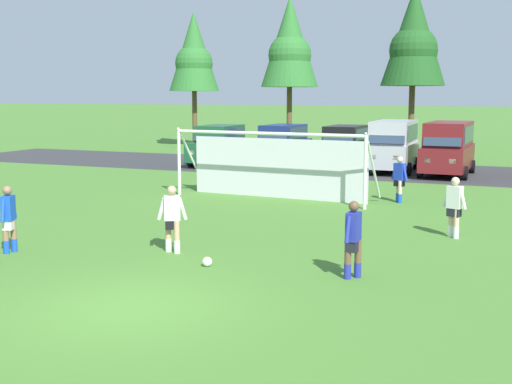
{
  "coord_description": "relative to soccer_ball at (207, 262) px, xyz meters",
  "views": [
    {
      "loc": [
        6.54,
        -9.76,
        3.81
      ],
      "look_at": [
        -0.47,
        7.01,
        1.13
      ],
      "focal_mm": 46.57,
      "sensor_mm": 36.0,
      "label": 1
    }
  ],
  "objects": [
    {
      "name": "soccer_goal",
      "position": [
        -2.14,
        9.75,
        1.18
      ],
      "size": [
        7.52,
        2.38,
        2.57
      ],
      "color": "white",
      "rests_on": "ground"
    },
    {
      "name": "parked_car_slot_far_left",
      "position": [
        -9.12,
        19.43,
        1.0
      ],
      "size": [
        2.29,
        4.68,
        2.16
      ],
      "color": "#194C2D",
      "rests_on": "ground"
    },
    {
      "name": "parking_lot_strip",
      "position": [
        0.03,
        20.35,
        -0.11
      ],
      "size": [
        52.0,
        8.4,
        0.01
      ],
      "primitive_type": "cube",
      "color": "#333335",
      "rests_on": "ground"
    },
    {
      "name": "player_winger_left",
      "position": [
        -5.02,
        -0.66,
        0.71
      ],
      "size": [
        0.37,
        0.74,
        1.64
      ],
      "color": "#936B4C",
      "rests_on": "ground"
    },
    {
      "name": "tree_left_edge",
      "position": [
        -16.63,
        30.84,
        6.58
      ],
      "size": [
        3.65,
        3.65,
        9.74
      ],
      "color": "brown",
      "rests_on": "ground"
    },
    {
      "name": "parked_car_slot_center",
      "position": [
        0.17,
        20.08,
        1.23
      ],
      "size": [
        2.32,
        4.86,
        2.52
      ],
      "color": "#B2B2BC",
      "rests_on": "ground"
    },
    {
      "name": "player_trailing_back",
      "position": [
        3.23,
        0.33,
        0.71
      ],
      "size": [
        0.32,
        0.73,
        1.64
      ],
      "color": "brown",
      "rests_on": "ground"
    },
    {
      "name": "player_defender_far",
      "position": [
        4.72,
        5.26,
        0.71
      ],
      "size": [
        0.69,
        0.42,
        1.64
      ],
      "color": "beige",
      "rests_on": "ground"
    },
    {
      "name": "parked_car_slot_center_left",
      "position": [
        -2.69,
        21.54,
        1.0
      ],
      "size": [
        2.16,
        4.61,
        2.16
      ],
      "color": "black",
      "rests_on": "ground"
    },
    {
      "name": "ground_plane",
      "position": [
        0.03,
        11.87,
        -0.11
      ],
      "size": [
        400.0,
        400.0,
        0.0
      ],
      "primitive_type": "plane",
      "color": "#477A2D"
    },
    {
      "name": "parked_car_slot_left",
      "position": [
        -6.18,
        21.34,
        1.0
      ],
      "size": [
        2.24,
        4.65,
        2.16
      ],
      "color": "navy",
      "rests_on": "ground"
    },
    {
      "name": "player_winger_right",
      "position": [
        -5.4,
        10.64,
        0.71
      ],
      "size": [
        0.62,
        0.54,
        1.64
      ],
      "color": "tan",
      "rests_on": "ground"
    },
    {
      "name": "player_striker_near",
      "position": [
        -1.39,
        0.88,
        0.71
      ],
      "size": [
        0.71,
        0.4,
        1.64
      ],
      "color": "tan",
      "rests_on": "ground"
    },
    {
      "name": "soccer_ball",
      "position": [
        0.0,
        0.0,
        0.0
      ],
      "size": [
        0.22,
        0.22,
        0.22
      ],
      "color": "white",
      "rests_on": "ground"
    },
    {
      "name": "tree_mid_left",
      "position": [
        -8.94,
        30.09,
        7.01
      ],
      "size": [
        3.88,
        3.88,
        10.36
      ],
      "color": "brown",
      "rests_on": "ground"
    },
    {
      "name": "parked_car_slot_center_right",
      "position": [
        2.88,
        19.48,
        1.23
      ],
      "size": [
        2.28,
        4.84,
        2.52
      ],
      "color": "maroon",
      "rests_on": "ground"
    },
    {
      "name": "player_midfield_center",
      "position": [
        2.26,
        10.6,
        0.71
      ],
      "size": [
        0.67,
        0.45,
        1.64
      ],
      "color": "beige",
      "rests_on": "ground"
    },
    {
      "name": "tree_center_back",
      "position": [
        -0.47,
        28.8,
        7.04
      ],
      "size": [
        3.9,
        3.9,
        10.41
      ],
      "color": "brown",
      "rests_on": "ground"
    }
  ]
}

